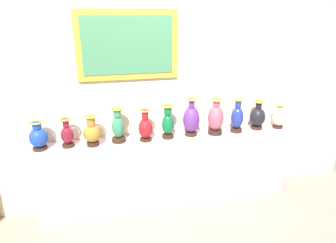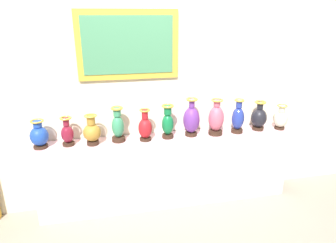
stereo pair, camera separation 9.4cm
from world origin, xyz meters
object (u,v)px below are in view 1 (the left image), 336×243
(vase_emerald, at_px, (168,123))
(vase_cobalt, at_px, (237,118))
(vase_onyx, at_px, (258,116))
(vase_jade, at_px, (118,127))
(vase_crimson, at_px, (145,128))
(vase_sapphire, at_px, (39,137))
(vase_violet, at_px, (191,119))
(vase_ivory, at_px, (279,118))
(vase_burgundy, at_px, (67,134))
(vase_ochre, at_px, (92,133))
(vase_rose, at_px, (216,118))

(vase_emerald, height_order, vase_cobalt, vase_cobalt)
(vase_onyx, bearing_deg, vase_emerald, -179.20)
(vase_jade, height_order, vase_emerald, vase_jade)
(vase_crimson, bearing_deg, vase_sapphire, 178.27)
(vase_violet, bearing_deg, vase_crimson, -177.10)
(vase_sapphire, height_order, vase_cobalt, vase_cobalt)
(vase_jade, relative_size, vase_ivory, 1.30)
(vase_burgundy, xyz_separation_m, vase_cobalt, (1.85, -0.03, 0.04))
(vase_jade, distance_m, vase_onyx, 1.62)
(vase_ochre, relative_size, vase_violet, 0.75)
(vase_ochre, bearing_deg, vase_emerald, 0.88)
(vase_sapphire, distance_m, vase_rose, 1.87)
(vase_rose, bearing_deg, vase_violet, 174.65)
(vase_ivory, bearing_deg, vase_crimson, 179.96)
(vase_sapphire, xyz_separation_m, vase_cobalt, (2.13, -0.03, 0.04))
(vase_crimson, xyz_separation_m, vase_violet, (0.52, 0.03, 0.04))
(vase_jade, relative_size, vase_cobalt, 0.97)
(vase_jade, bearing_deg, vase_violet, -0.70)
(vase_sapphire, bearing_deg, vase_cobalt, -0.80)
(vase_sapphire, relative_size, vase_ivory, 1.01)
(vase_ochre, xyz_separation_m, vase_onyx, (1.88, 0.03, 0.01))
(vase_jade, distance_m, vase_crimson, 0.29)
(vase_onyx, bearing_deg, vase_ochre, -179.17)
(vase_burgundy, relative_size, vase_ivory, 1.05)
(vase_crimson, bearing_deg, vase_cobalt, 0.14)
(vase_ochre, bearing_deg, vase_crimson, -0.35)
(vase_jade, bearing_deg, vase_ivory, -1.13)
(vase_violet, xyz_separation_m, vase_rose, (0.28, -0.03, -0.00))
(vase_onyx, relative_size, vase_ivory, 1.19)
(vase_ochre, height_order, vase_emerald, vase_emerald)
(vase_ochre, distance_m, vase_cobalt, 1.61)
(vase_cobalt, relative_size, vase_onyx, 1.13)
(vase_cobalt, bearing_deg, vase_sapphire, 179.20)
(vase_ivory, bearing_deg, vase_jade, 178.87)
(vase_burgundy, height_order, vase_violet, vase_violet)
(vase_violet, bearing_deg, vase_onyx, 0.32)
(vase_jade, xyz_separation_m, vase_cobalt, (1.34, -0.03, 0.00))
(vase_emerald, xyz_separation_m, vase_onyx, (1.08, 0.02, -0.02))
(vase_crimson, distance_m, vase_ivory, 1.60)
(vase_onyx, distance_m, vase_ivory, 0.27)
(vase_burgundy, bearing_deg, vase_rose, -1.30)
(vase_burgundy, bearing_deg, vase_cobalt, -1.04)
(vase_sapphire, bearing_deg, vase_ivory, -0.72)
(vase_burgundy, distance_m, vase_ochre, 0.25)
(vase_burgundy, relative_size, vase_cobalt, 0.78)
(vase_emerald, bearing_deg, vase_sapphire, 179.28)
(vase_ochre, relative_size, vase_ivory, 1.11)
(vase_emerald, distance_m, vase_ivory, 1.35)
(vase_ivory, bearing_deg, vase_cobalt, 179.62)
(vase_burgundy, height_order, vase_cobalt, vase_cobalt)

